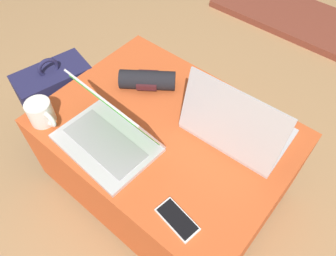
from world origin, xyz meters
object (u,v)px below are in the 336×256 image
object	(u,v)px
cell_phone	(177,219)
backpack	(62,106)
wrist_brace	(147,80)
laptop_near	(110,132)
coffee_mug	(41,113)
laptop_far	(236,126)

from	to	relation	value
cell_phone	backpack	size ratio (longest dim) A/B	0.29
cell_phone	wrist_brace	bearing A→B (deg)	59.53
laptop_near	backpack	xyz separation A→B (m)	(-0.46, 0.08, -0.27)
backpack	coffee_mug	bearing A→B (deg)	63.27
laptop_far	coffee_mug	bearing A→B (deg)	32.45
cell_phone	laptop_far	bearing A→B (deg)	15.31
wrist_brace	coffee_mug	xyz separation A→B (m)	(-0.17, -0.37, 0.01)
laptop_far	backpack	xyz separation A→B (m)	(-0.77, -0.21, -0.27)
cell_phone	wrist_brace	size ratio (longest dim) A/B	0.66
laptop_far	cell_phone	xyz separation A→B (m)	(0.04, -0.37, -0.05)
backpack	coffee_mug	size ratio (longest dim) A/B	3.83
laptop_near	laptop_far	world-z (taller)	laptop_far
laptop_far	coffee_mug	xyz separation A→B (m)	(-0.56, -0.39, -0.01)
laptop_far	wrist_brace	size ratio (longest dim) A/B	1.64
laptop_near	coffee_mug	xyz separation A→B (m)	(-0.25, -0.09, -0.00)
wrist_brace	laptop_far	bearing A→B (deg)	2.31
cell_phone	coffee_mug	bearing A→B (deg)	100.19
laptop_near	laptop_far	distance (m)	0.43
backpack	laptop_near	bearing A→B (deg)	93.43
laptop_far	backpack	bearing A→B (deg)	13.17
backpack	wrist_brace	world-z (taller)	wrist_brace
laptop_far	wrist_brace	bearing A→B (deg)	0.31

